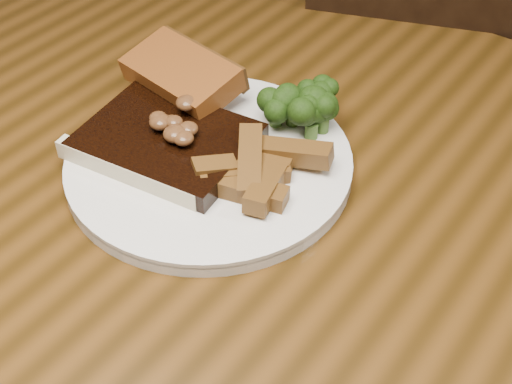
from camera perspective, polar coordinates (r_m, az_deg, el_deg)
dining_table at (r=0.71m, az=0.11°, el=-8.18°), size 1.60×0.90×0.75m
chair_far at (r=1.22m, az=13.85°, el=3.88°), size 0.52×0.52×0.85m
plate at (r=0.70m, az=-3.76°, el=2.23°), size 0.32×0.32×0.01m
steak at (r=0.70m, az=-7.11°, el=3.92°), size 0.17×0.14×0.02m
steak_bone at (r=0.68m, az=-10.18°, el=1.38°), size 0.16×0.04×0.02m
mushroom_pile at (r=0.69m, az=-6.59°, el=5.80°), size 0.07×0.07×0.03m
garlic_bread at (r=0.77m, az=-5.89°, el=8.09°), size 0.13×0.08×0.03m
potato_wedges at (r=0.66m, az=0.20°, el=1.25°), size 0.11×0.11×0.02m
broccoli_cluster at (r=0.72m, az=2.92°, el=6.08°), size 0.08×0.08×0.04m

